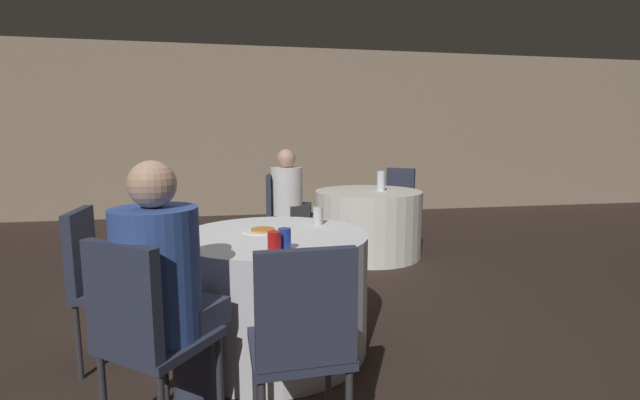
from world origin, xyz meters
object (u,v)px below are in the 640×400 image
(table_far, at_px, (368,223))
(chair_near_south, at_px, (303,334))
(pizza_plate_near, at_px, (263,230))
(soda_can_silver, at_px, (318,216))
(chair_near_west, at_px, (99,272))
(chair_far_northeast, at_px, (398,196))
(chair_far_west, at_px, (278,206))
(person_white_shirt, at_px, (292,201))
(person_blue_shirt, at_px, (170,294))
(table_near, at_px, (274,291))
(chair_near_southwest, at_px, (142,325))
(soda_can_blue, at_px, (285,240))
(soda_can_red, at_px, (274,244))
(bottle_far, at_px, (381,181))

(table_far, bearing_deg, chair_near_south, -111.39)
(table_far, height_order, chair_near_south, chair_near_south)
(pizza_plate_near, bearing_deg, soda_can_silver, 21.30)
(table_far, relative_size, chair_near_west, 1.30)
(chair_far_northeast, bearing_deg, chair_far_west, 59.35)
(person_white_shirt, distance_m, person_blue_shirt, 2.94)
(table_far, distance_m, person_white_shirt, 0.88)
(chair_near_south, bearing_deg, table_far, 66.16)
(table_near, bearing_deg, chair_near_southwest, -126.63)
(chair_near_south, height_order, soda_can_blue, chair_near_south)
(soda_can_red, distance_m, soda_can_silver, 0.80)
(chair_near_south, xyz_separation_m, bottle_far, (1.29, 2.92, 0.29))
(chair_far_northeast, distance_m, bottle_far, 1.01)
(soda_can_silver, bearing_deg, soda_can_blue, -114.04)
(soda_can_red, xyz_separation_m, soda_can_blue, (0.06, 0.07, 0.00))
(person_white_shirt, relative_size, bottle_far, 5.33)
(soda_can_silver, xyz_separation_m, bottle_far, (1.01, 1.69, 0.05))
(chair_near_southwest, distance_m, chair_far_northeast, 4.30)
(soda_can_blue, bearing_deg, table_far, 63.90)
(person_blue_shirt, distance_m, bottle_far, 3.19)
(person_white_shirt, xyz_separation_m, person_blue_shirt, (-0.88, -2.81, 0.02))
(table_far, distance_m, bottle_far, 0.49)
(chair_far_northeast, height_order, person_blue_shirt, person_blue_shirt)
(table_near, height_order, pizza_plate_near, pizza_plate_near)
(chair_near_west, bearing_deg, table_near, 90.00)
(chair_near_west, distance_m, soda_can_red, 1.11)
(chair_near_south, distance_m, bottle_far, 3.20)
(table_near, xyz_separation_m, soda_can_silver, (0.32, 0.23, 0.42))
(table_near, height_order, table_far, same)
(table_near, bearing_deg, chair_near_west, -179.24)
(chair_near_west, height_order, pizza_plate_near, chair_near_west)
(chair_near_southwest, relative_size, soda_can_silver, 7.47)
(chair_near_west, height_order, soda_can_red, chair_near_west)
(bottle_far, bearing_deg, table_far, 158.86)
(table_far, bearing_deg, bottle_far, -21.14)
(table_near, bearing_deg, bottle_far, 55.30)
(pizza_plate_near, height_order, soda_can_red, soda_can_red)
(table_far, bearing_deg, table_near, -121.43)
(person_white_shirt, bearing_deg, soda_can_red, 2.33)
(person_blue_shirt, height_order, soda_can_red, person_blue_shirt)
(chair_near_southwest, distance_m, soda_can_blue, 0.77)
(soda_can_red, bearing_deg, chair_far_northeast, 59.90)
(table_near, xyz_separation_m, chair_near_south, (0.04, -1.00, 0.18))
(chair_far_west, distance_m, bottle_far, 1.17)
(chair_far_northeast, bearing_deg, soda_can_red, 99.59)
(chair_near_south, relative_size, soda_can_silver, 7.47)
(table_far, relative_size, chair_near_southwest, 1.30)
(person_white_shirt, bearing_deg, table_far, 90.00)
(pizza_plate_near, bearing_deg, table_near, -56.34)
(chair_near_southwest, bearing_deg, chair_near_west, 153.70)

